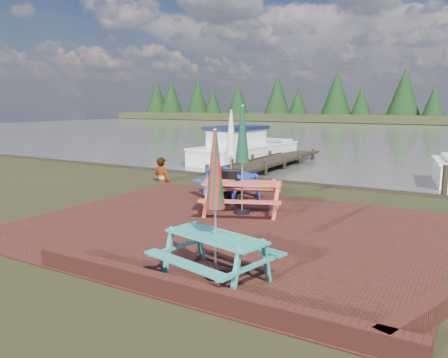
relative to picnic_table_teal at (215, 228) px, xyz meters
The scene contains 12 objects.
ground 2.30m from the picnic_table_teal, 128.17° to the left, with size 120.00×120.00×0.00m, color black.
paving 3.11m from the picnic_table_teal, 116.27° to the left, with size 9.00×7.50×0.02m, color #3A1B12.
brick_wall 1.28m from the picnic_table_teal, 41.61° to the right, with size 6.21×1.79×0.30m.
water 38.72m from the picnic_table_teal, 91.96° to the left, with size 120.00×60.00×0.02m, color #4A4840.
far_treeline 67.75m from the picnic_table_teal, 91.12° to the left, with size 120.00×10.00×8.10m.
picnic_table_teal is the anchor object (origin of this frame).
picnic_table_red 4.16m from the picnic_table_teal, 111.95° to the left, with size 2.45×2.34×2.68m.
picnic_table_blue 6.07m from the picnic_table_teal, 116.83° to the left, with size 2.40×2.32×2.55m.
chalkboard 5.29m from the picnic_table_teal, 117.04° to the left, with size 0.61×0.84×0.94m.
jetty 13.85m from the picnic_table_teal, 110.42° to the left, with size 1.76×9.08×1.00m.
boat_jetty 15.90m from the picnic_table_teal, 115.77° to the left, with size 3.19×7.18×2.01m.
person 8.97m from the picnic_table_teal, 133.35° to the left, with size 0.63×0.42×1.74m, color gray.
Camera 1 is at (4.71, -7.28, 2.72)m, focal length 35.00 mm.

